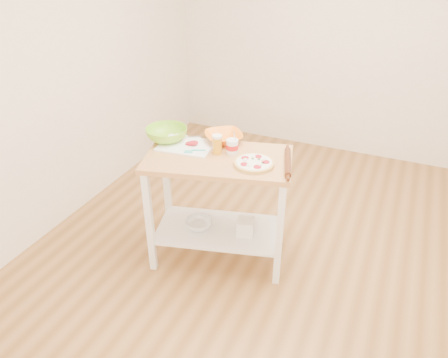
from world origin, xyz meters
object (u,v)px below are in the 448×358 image
prep_island (219,188)px  spatula (194,151)px  yogurt_tub (232,146)px  rolling_pin (288,162)px  pizza (254,163)px  orange_bowl (224,137)px  shelf_bin (245,227)px  cutting_board (186,145)px  beer_pint (217,144)px  green_bowl (167,134)px  shelf_glass_bowl (199,224)px  knife (179,137)px

prep_island → spatula: bearing=-175.9°
yogurt_tub → rolling_pin: size_ratio=0.50×
rolling_pin → spatula: bearing=-172.2°
pizza → orange_bowl: orange_bowl is taller
rolling_pin → shelf_bin: bearing=-169.5°
prep_island → pizza: bearing=-2.6°
orange_bowl → pizza: bearing=-37.5°
prep_island → cutting_board: cutting_board is taller
pizza → yogurt_tub: 0.24m
prep_island → cutting_board: bearing=167.3°
pizza → orange_bowl: (-0.35, 0.27, 0.02)m
orange_bowl → yogurt_tub: (0.14, -0.16, 0.02)m
beer_pint → yogurt_tub: 0.11m
prep_island → cutting_board: 0.40m
cutting_board → green_bowl: 0.19m
cutting_board → spatula: size_ratio=3.09×
prep_island → shelf_glass_bowl: size_ratio=5.40×
cutting_board → shelf_bin: cutting_board is taller
orange_bowl → beer_pint: (0.04, -0.20, 0.04)m
cutting_board → shelf_glass_bowl: cutting_board is taller
shelf_glass_bowl → orange_bowl: bearing=74.6°
yogurt_tub → pizza: bearing=-27.2°
prep_island → knife: 0.51m
pizza → knife: pizza is taller
shelf_bin → knife: bearing=169.2°
rolling_pin → shelf_glass_bowl: bearing=-168.9°
green_bowl → beer_pint: 0.45m
prep_island → spatula: spatula is taller
prep_island → rolling_pin: rolling_pin is taller
yogurt_tub → knife: bearing=173.9°
green_bowl → shelf_bin: (0.69, -0.07, -0.63)m
knife → orange_bowl: 0.35m
spatula → orange_bowl: (0.12, 0.27, 0.02)m
yogurt_tub → prep_island: bearing=-124.9°
beer_pint → shelf_glass_bowl: bearing=-142.2°
beer_pint → yogurt_tub: bearing=25.6°
spatula → knife: bearing=121.0°
green_bowl → yogurt_tub: size_ratio=1.68×
beer_pint → orange_bowl: bearing=100.8°
cutting_board → knife: cutting_board is taller
prep_island → rolling_pin: (0.49, 0.08, 0.28)m
pizza → beer_pint: size_ratio=1.97×
shelf_glass_bowl → shelf_bin: 0.37m
pizza → cutting_board: size_ratio=0.66×
spatula → pizza: bearing=-21.7°
rolling_pin → shelf_bin: (-0.28, -0.05, -0.60)m
spatula → yogurt_tub: (0.26, 0.11, 0.04)m
cutting_board → yogurt_tub: yogurt_tub is taller
spatula → beer_pint: bearing=-0.5°
spatula → beer_pint: 0.18m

